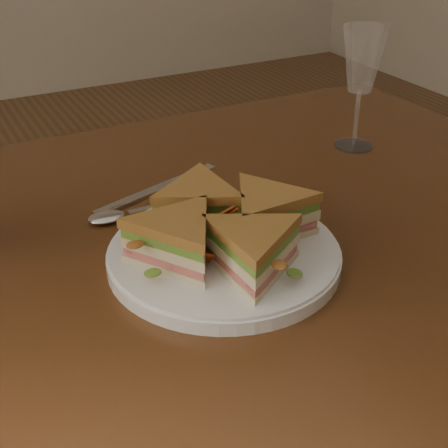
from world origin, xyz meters
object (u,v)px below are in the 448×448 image
object	(u,v)px
plate	(224,256)
sandwich_wedges	(224,228)
spoon	(123,214)
wine_glass	(363,63)
table	(185,299)
knife	(154,191)

from	to	relation	value
plate	sandwich_wedges	xyz separation A→B (m)	(0.00, -0.00, 0.04)
spoon	wine_glass	distance (m)	0.44
table	sandwich_wedges	distance (m)	0.16
spoon	knife	world-z (taller)	spoon
spoon	wine_glass	size ratio (longest dim) A/B	0.95
sandwich_wedges	spoon	size ratio (longest dim) A/B	1.34
table	plate	size ratio (longest dim) A/B	4.46
plate	wine_glass	size ratio (longest dim) A/B	1.39
table	sandwich_wedges	xyz separation A→B (m)	(0.02, -0.08, 0.14)
plate	knife	size ratio (longest dim) A/B	1.29
plate	spoon	xyz separation A→B (m)	(-0.07, 0.16, -0.00)
spoon	wine_glass	xyz separation A→B (m)	(0.41, 0.05, 0.13)
plate	spoon	distance (m)	0.17
plate	sandwich_wedges	bearing A→B (deg)	-75.96
knife	wine_glass	size ratio (longest dim) A/B	1.08
wine_glass	sandwich_wedges	bearing A→B (deg)	-149.61
plate	spoon	size ratio (longest dim) A/B	1.46
knife	wine_glass	world-z (taller)	wine_glass
table	spoon	xyz separation A→B (m)	(-0.05, 0.08, 0.10)
wine_glass	knife	bearing A→B (deg)	-179.86
knife	sandwich_wedges	bearing A→B (deg)	-106.32
plate	wine_glass	bearing A→B (deg)	30.39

